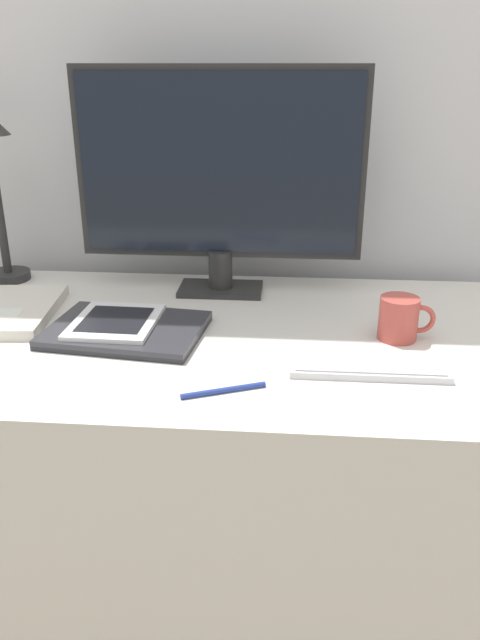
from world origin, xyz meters
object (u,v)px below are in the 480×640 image
laptop (126,330)px  pen (224,390)px  monitor (219,175)px  ereader (115,322)px  notebook (0,311)px  keyboard (368,364)px  coffee_mug (400,318)px

laptop → pen: laptop is taller
monitor → ereader: (-0.18, -0.26, -0.24)m
monitor → ereader: monitor is taller
laptop → ereader: ereader is taller
monitor → ereader: bearing=-124.5°
laptop → pen: bearing=-45.3°
notebook → pen: bearing=-30.0°
notebook → keyboard: bearing=-13.7°
monitor → notebook: (-0.44, -0.19, -0.25)m
laptop → notebook: size_ratio=1.10×
keyboard → coffee_mug: bearing=61.6°
laptop → notebook: (-0.29, 0.07, 0.00)m
notebook → coffee_mug: (0.81, -0.05, 0.03)m
monitor → ereader: 0.39m
ereader → pen: 0.32m
notebook → coffee_mug: bearing=-3.4°
keyboard → notebook: notebook is taller
ereader → notebook: 0.27m
laptop → monitor: bearing=59.5°
monitor → keyboard: (0.30, -0.37, -0.26)m
keyboard → pen: 0.26m
monitor → pen: monitor is taller
ereader → notebook: size_ratio=0.67×
coffee_mug → pen: 0.39m
ereader → coffee_mug: bearing=1.9°
monitor → keyboard: monitor is taller
coffee_mug → pen: bearing=-142.3°
ereader → monitor: bearing=55.5°
ereader → pen: size_ratio=1.43×
monitor → laptop: (-0.15, -0.26, -0.26)m
keyboard → laptop: 0.46m
laptop → notebook: bearing=165.7°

